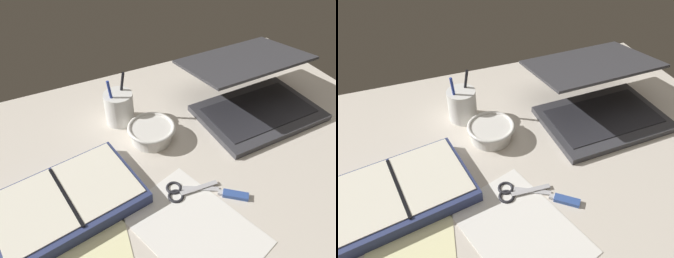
# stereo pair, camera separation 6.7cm
# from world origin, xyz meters

# --- Properties ---
(desk_top) EXTENTS (1.40, 1.00, 0.02)m
(desk_top) POSITION_xyz_m (0.00, 0.00, 0.01)
(desk_top) COLOR beige
(desk_top) RESTS_ON ground
(laptop) EXTENTS (0.37, 0.36, 0.16)m
(laptop) POSITION_xyz_m (0.32, 0.12, 0.08)
(laptop) COLOR #38383D
(laptop) RESTS_ON desk_top
(bowl) EXTENTS (0.13, 0.13, 0.05)m
(bowl) POSITION_xyz_m (-0.01, 0.12, 0.05)
(bowl) COLOR silver
(bowl) RESTS_ON desk_top
(pen_cup) EXTENTS (0.08, 0.08, 0.16)m
(pen_cup) POSITION_xyz_m (-0.06, 0.24, 0.07)
(pen_cup) COLOR white
(pen_cup) RESTS_ON desk_top
(planner) EXTENTS (0.36, 0.26, 0.04)m
(planner) POSITION_xyz_m (-0.28, 0.00, 0.04)
(planner) COLOR navy
(planner) RESTS_ON desk_top
(scissors) EXTENTS (0.13, 0.08, 0.01)m
(scissors) POSITION_xyz_m (-0.03, -0.08, 0.02)
(scissors) COLOR #B7B7BC
(scissors) RESTS_ON desk_top
(paper_sheet_front) EXTENTS (0.28, 0.34, 0.00)m
(paper_sheet_front) POSITION_xyz_m (-0.05, -0.18, 0.02)
(paper_sheet_front) COLOR white
(paper_sheet_front) RESTS_ON desk_top
(paper_sheet_beside_planner) EXTENTS (0.22, 0.29, 0.00)m
(paper_sheet_beside_planner) POSITION_xyz_m (-0.28, -0.14, 0.02)
(paper_sheet_beside_planner) COLOR #F4EFB2
(paper_sheet_beside_planner) RESTS_ON desk_top
(usb_drive) EXTENTS (0.07, 0.06, 0.01)m
(usb_drive) POSITION_xyz_m (0.08, -0.15, 0.02)
(usb_drive) COLOR #33519E
(usb_drive) RESTS_ON desk_top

